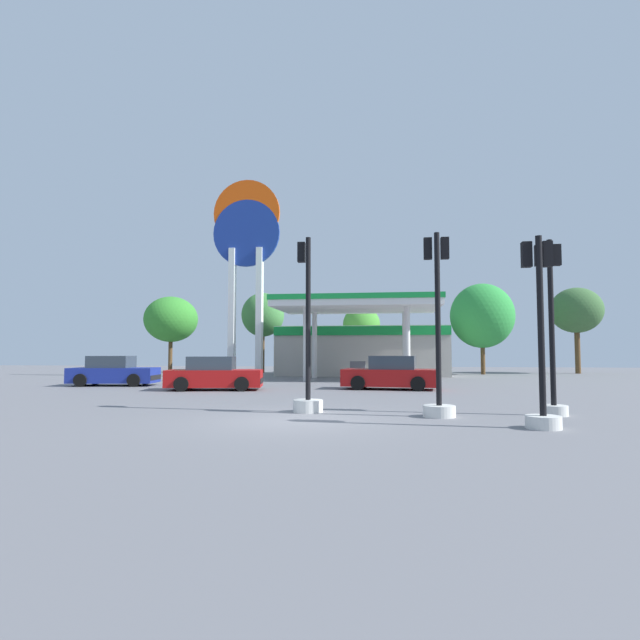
{
  "coord_description": "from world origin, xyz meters",
  "views": [
    {
      "loc": [
        2.21,
        -12.33,
        1.66
      ],
      "look_at": [
        -1.13,
        13.19,
        3.27
      ],
      "focal_mm": 28.57,
      "sensor_mm": 36.0,
      "label": 1
    }
  ],
  "objects_px": {
    "car_2": "(390,374)",
    "tree_1": "(263,315)",
    "tree_3": "(482,316)",
    "traffic_signal_0": "(438,356)",
    "tree_2": "(361,324)",
    "tree_0": "(171,319)",
    "station_pole_sign": "(246,249)",
    "traffic_signal_3": "(307,368)",
    "tree_4": "(576,311)",
    "traffic_signal_2": "(541,358)",
    "traffic_signal_1": "(552,346)",
    "car_0": "(114,372)",
    "car_1": "(214,375)"
  },
  "relations": [
    {
      "from": "car_2",
      "to": "tree_1",
      "type": "height_order",
      "value": "tree_1"
    },
    {
      "from": "car_2",
      "to": "tree_3",
      "type": "height_order",
      "value": "tree_3"
    },
    {
      "from": "car_2",
      "to": "traffic_signal_0",
      "type": "height_order",
      "value": "traffic_signal_0"
    },
    {
      "from": "traffic_signal_0",
      "to": "tree_2",
      "type": "height_order",
      "value": "tree_2"
    },
    {
      "from": "tree_0",
      "to": "station_pole_sign",
      "type": "bearing_deg",
      "value": -38.8
    },
    {
      "from": "traffic_signal_0",
      "to": "tree_2",
      "type": "xyz_separation_m",
      "value": [
        -3.31,
        27.54,
        2.32
      ]
    },
    {
      "from": "car_2",
      "to": "traffic_signal_3",
      "type": "xyz_separation_m",
      "value": [
        -2.34,
        -8.88,
        0.53
      ]
    },
    {
      "from": "car_2",
      "to": "tree_1",
      "type": "xyz_separation_m",
      "value": [
        -9.91,
        16.62,
        3.91
      ]
    },
    {
      "from": "tree_4",
      "to": "traffic_signal_2",
      "type": "bearing_deg",
      "value": -110.71
    },
    {
      "from": "station_pole_sign",
      "to": "traffic_signal_0",
      "type": "relative_size",
      "value": 2.76
    },
    {
      "from": "traffic_signal_2",
      "to": "tree_4",
      "type": "bearing_deg",
      "value": 69.29
    },
    {
      "from": "traffic_signal_1",
      "to": "tree_2",
      "type": "xyz_separation_m",
      "value": [
        -6.31,
        26.87,
        2.05
      ]
    },
    {
      "from": "car_0",
      "to": "tree_2",
      "type": "bearing_deg",
      "value": 56.9
    },
    {
      "from": "car_1",
      "to": "traffic_signal_3",
      "type": "height_order",
      "value": "traffic_signal_3"
    },
    {
      "from": "traffic_signal_0",
      "to": "traffic_signal_1",
      "type": "xyz_separation_m",
      "value": [
        3.0,
        0.67,
        0.28
      ]
    },
    {
      "from": "traffic_signal_2",
      "to": "traffic_signal_3",
      "type": "bearing_deg",
      "value": 157.43
    },
    {
      "from": "car_0",
      "to": "tree_3",
      "type": "distance_m",
      "value": 25.69
    },
    {
      "from": "tree_2",
      "to": "station_pole_sign",
      "type": "bearing_deg",
      "value": -130.91
    },
    {
      "from": "car_1",
      "to": "tree_4",
      "type": "distance_m",
      "value": 29.85
    },
    {
      "from": "station_pole_sign",
      "to": "tree_2",
      "type": "distance_m",
      "value": 11.99
    },
    {
      "from": "car_1",
      "to": "tree_0",
      "type": "height_order",
      "value": "tree_0"
    },
    {
      "from": "car_2",
      "to": "traffic_signal_3",
      "type": "relative_size",
      "value": 0.88
    },
    {
      "from": "tree_1",
      "to": "tree_4",
      "type": "relative_size",
      "value": 0.96
    },
    {
      "from": "traffic_signal_2",
      "to": "tree_4",
      "type": "height_order",
      "value": "tree_4"
    },
    {
      "from": "tree_1",
      "to": "tree_2",
      "type": "relative_size",
      "value": 1.2
    },
    {
      "from": "tree_2",
      "to": "tree_4",
      "type": "xyz_separation_m",
      "value": [
        16.51,
        0.26,
        0.95
      ]
    },
    {
      "from": "car_0",
      "to": "car_2",
      "type": "distance_m",
      "value": 13.49
    },
    {
      "from": "traffic_signal_1",
      "to": "tree_4",
      "type": "distance_m",
      "value": 29.14
    },
    {
      "from": "traffic_signal_2",
      "to": "station_pole_sign",
      "type": "bearing_deg",
      "value": 121.02
    },
    {
      "from": "tree_2",
      "to": "tree_4",
      "type": "relative_size",
      "value": 0.8
    },
    {
      "from": "traffic_signal_1",
      "to": "traffic_signal_3",
      "type": "height_order",
      "value": "traffic_signal_3"
    },
    {
      "from": "tree_4",
      "to": "car_0",
      "type": "bearing_deg",
      "value": -147.63
    },
    {
      "from": "car_0",
      "to": "tree_4",
      "type": "height_order",
      "value": "tree_4"
    },
    {
      "from": "station_pole_sign",
      "to": "traffic_signal_2",
      "type": "xyz_separation_m",
      "value": [
        12.58,
        -20.92,
        -6.98
      ]
    },
    {
      "from": "station_pole_sign",
      "to": "tree_0",
      "type": "height_order",
      "value": "station_pole_sign"
    },
    {
      "from": "car_1",
      "to": "car_2",
      "type": "distance_m",
      "value": 7.73
    },
    {
      "from": "traffic_signal_2",
      "to": "tree_3",
      "type": "height_order",
      "value": "tree_3"
    },
    {
      "from": "station_pole_sign",
      "to": "traffic_signal_0",
      "type": "height_order",
      "value": "station_pole_sign"
    },
    {
      "from": "tree_1",
      "to": "traffic_signal_3",
      "type": "bearing_deg",
      "value": -73.45
    },
    {
      "from": "traffic_signal_1",
      "to": "tree_4",
      "type": "relative_size",
      "value": 0.7
    },
    {
      "from": "car_0",
      "to": "tree_0",
      "type": "distance_m",
      "value": 16.38
    },
    {
      "from": "station_pole_sign",
      "to": "traffic_signal_2",
      "type": "bearing_deg",
      "value": -58.98
    },
    {
      "from": "tree_3",
      "to": "car_2",
      "type": "bearing_deg",
      "value": -113.4
    },
    {
      "from": "car_0",
      "to": "traffic_signal_0",
      "type": "height_order",
      "value": "traffic_signal_0"
    },
    {
      "from": "traffic_signal_2",
      "to": "tree_0",
      "type": "height_order",
      "value": "tree_0"
    },
    {
      "from": "tree_3",
      "to": "car_1",
      "type": "bearing_deg",
      "value": -129.92
    },
    {
      "from": "car_1",
      "to": "traffic_signal_2",
      "type": "relative_size",
      "value": 1.02
    },
    {
      "from": "traffic_signal_1",
      "to": "traffic_signal_2",
      "type": "bearing_deg",
      "value": -111.81
    },
    {
      "from": "tree_1",
      "to": "tree_4",
      "type": "distance_m",
      "value": 24.35
    },
    {
      "from": "tree_4",
      "to": "car_1",
      "type": "bearing_deg",
      "value": -138.04
    }
  ]
}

